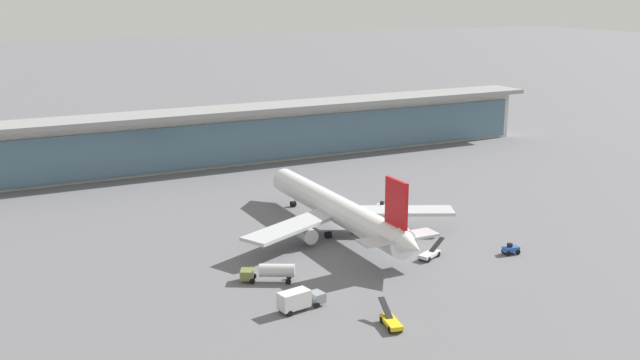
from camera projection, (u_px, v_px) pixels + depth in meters
ground_plane at (346, 227)px, 147.16m from camera, size 1200.00×1200.00×0.00m
airliner_on_stand at (338, 209)px, 142.09m from camera, size 43.93×56.96×15.20m
service_truck_near_nose_blue at (511, 249)px, 132.00m from camera, size 3.03×2.02×2.05m
service_truck_under_wing_yellow at (391, 321)px, 103.74m from camera, size 2.79×6.94×2.70m
service_truck_mid_apron_olive at (270, 271)px, 119.44m from camera, size 8.64×6.06×2.95m
service_truck_by_tail_grey at (299, 299)px, 108.81m from camera, size 7.58×3.50×3.10m
service_truck_on_taxiway_white at (430, 254)px, 130.11m from camera, size 6.73×4.12×2.70m
service_truck_at_far_stand_white at (383, 207)px, 157.63m from camera, size 3.07×3.31×2.05m
terminal_building at (233, 134)px, 198.54m from camera, size 183.60×12.80×15.20m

